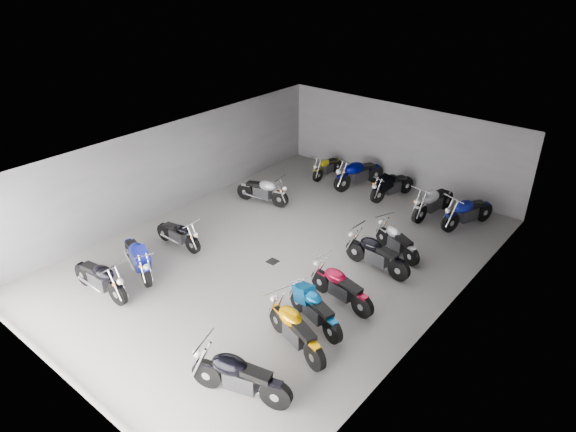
{
  "coord_description": "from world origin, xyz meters",
  "views": [
    {
      "loc": [
        8.68,
        -10.23,
        8.43
      ],
      "look_at": [
        -0.32,
        0.61,
        1.0
      ],
      "focal_mm": 32.0,
      "sensor_mm": 36.0,
      "label": 1
    }
  ],
  "objects_px": {
    "motorcycle_right_c": "(314,308)",
    "motorcycle_left_a": "(100,278)",
    "motorcycle_right_b": "(295,330)",
    "motorcycle_right_f": "(397,241)",
    "motorcycle_back_d": "(392,185)",
    "motorcycle_right_d": "(341,287)",
    "motorcycle_back_c": "(358,173)",
    "motorcycle_left_b": "(137,258)",
    "motorcycle_back_e": "(433,202)",
    "motorcycle_right_e": "(376,254)",
    "motorcycle_back_b": "(327,167)",
    "motorcycle_back_f": "(467,212)",
    "drain_grate": "(273,261)",
    "motorcycle_left_c": "(178,234)",
    "motorcycle_right_a": "(239,377)",
    "motorcycle_left_f": "(263,191)"
  },
  "relations": [
    {
      "from": "motorcycle_left_b",
      "to": "motorcycle_back_d",
      "type": "relative_size",
      "value": 1.02
    },
    {
      "from": "motorcycle_left_b",
      "to": "motorcycle_left_c",
      "type": "distance_m",
      "value": 1.74
    },
    {
      "from": "motorcycle_right_b",
      "to": "motorcycle_right_f",
      "type": "bearing_deg",
      "value": 20.04
    },
    {
      "from": "motorcycle_right_b",
      "to": "motorcycle_back_e",
      "type": "xyz_separation_m",
      "value": [
        -0.52,
        8.27,
        0.02
      ]
    },
    {
      "from": "motorcycle_left_c",
      "to": "motorcycle_back_f",
      "type": "height_order",
      "value": "motorcycle_back_f"
    },
    {
      "from": "motorcycle_left_b",
      "to": "motorcycle_right_c",
      "type": "height_order",
      "value": "motorcycle_left_b"
    },
    {
      "from": "motorcycle_right_c",
      "to": "motorcycle_right_b",
      "type": "bearing_deg",
      "value": -153.8
    },
    {
      "from": "motorcycle_left_a",
      "to": "motorcycle_right_c",
      "type": "bearing_deg",
      "value": 114.46
    },
    {
      "from": "drain_grate",
      "to": "motorcycle_right_e",
      "type": "distance_m",
      "value": 3.1
    },
    {
      "from": "drain_grate",
      "to": "motorcycle_back_e",
      "type": "bearing_deg",
      "value": 67.99
    },
    {
      "from": "motorcycle_back_d",
      "to": "motorcycle_back_f",
      "type": "xyz_separation_m",
      "value": [
        3.06,
        -0.34,
        0.03
      ]
    },
    {
      "from": "motorcycle_left_c",
      "to": "drain_grate",
      "type": "bearing_deg",
      "value": 110.47
    },
    {
      "from": "motorcycle_left_a",
      "to": "motorcycle_back_b",
      "type": "xyz_separation_m",
      "value": [
        -0.02,
        10.44,
        -0.08
      ]
    },
    {
      "from": "drain_grate",
      "to": "motorcycle_left_a",
      "type": "bearing_deg",
      "value": -120.82
    },
    {
      "from": "drain_grate",
      "to": "motorcycle_right_c",
      "type": "bearing_deg",
      "value": -29.26
    },
    {
      "from": "motorcycle_right_c",
      "to": "motorcycle_right_d",
      "type": "height_order",
      "value": "motorcycle_right_d"
    },
    {
      "from": "motorcycle_right_d",
      "to": "motorcycle_left_a",
      "type": "bearing_deg",
      "value": 134.39
    },
    {
      "from": "motorcycle_left_a",
      "to": "motorcycle_right_f",
      "type": "distance_m",
      "value": 8.63
    },
    {
      "from": "motorcycle_right_b",
      "to": "motorcycle_right_e",
      "type": "bearing_deg",
      "value": 21.2
    },
    {
      "from": "motorcycle_left_a",
      "to": "motorcycle_left_f",
      "type": "distance_m",
      "value": 6.98
    },
    {
      "from": "motorcycle_back_e",
      "to": "drain_grate",
      "type": "bearing_deg",
      "value": 76.69
    },
    {
      "from": "motorcycle_right_d",
      "to": "motorcycle_right_f",
      "type": "relative_size",
      "value": 1.15
    },
    {
      "from": "motorcycle_right_f",
      "to": "motorcycle_back_d",
      "type": "bearing_deg",
      "value": 53.08
    },
    {
      "from": "motorcycle_right_a",
      "to": "motorcycle_right_b",
      "type": "bearing_deg",
      "value": -17.01
    },
    {
      "from": "motorcycle_left_b",
      "to": "motorcycle_right_d",
      "type": "relative_size",
      "value": 1.01
    },
    {
      "from": "drain_grate",
      "to": "motorcycle_right_d",
      "type": "bearing_deg",
      "value": -7.63
    },
    {
      "from": "drain_grate",
      "to": "motorcycle_right_a",
      "type": "xyz_separation_m",
      "value": [
        2.91,
        -4.36,
        0.54
      ]
    },
    {
      "from": "motorcycle_right_f",
      "to": "motorcycle_back_b",
      "type": "xyz_separation_m",
      "value": [
        -5.15,
        3.5,
        -0.02
      ]
    },
    {
      "from": "motorcycle_left_b",
      "to": "motorcycle_back_d",
      "type": "height_order",
      "value": "motorcycle_left_b"
    },
    {
      "from": "motorcycle_right_c",
      "to": "motorcycle_left_a",
      "type": "bearing_deg",
      "value": 133.98
    },
    {
      "from": "motorcycle_left_b",
      "to": "motorcycle_back_e",
      "type": "relative_size",
      "value": 0.93
    },
    {
      "from": "motorcycle_right_a",
      "to": "motorcycle_back_b",
      "type": "height_order",
      "value": "motorcycle_right_a"
    },
    {
      "from": "motorcycle_back_f",
      "to": "motorcycle_right_e",
      "type": "bearing_deg",
      "value": 97.91
    },
    {
      "from": "motorcycle_back_f",
      "to": "drain_grate",
      "type": "bearing_deg",
      "value": 79.52
    },
    {
      "from": "motorcycle_right_a",
      "to": "motorcycle_right_c",
      "type": "distance_m",
      "value": 2.85
    },
    {
      "from": "motorcycle_left_b",
      "to": "motorcycle_right_a",
      "type": "height_order",
      "value": "motorcycle_right_a"
    },
    {
      "from": "motorcycle_right_d",
      "to": "motorcycle_back_c",
      "type": "bearing_deg",
      "value": 37.31
    },
    {
      "from": "motorcycle_right_e",
      "to": "motorcycle_back_b",
      "type": "distance_m",
      "value": 6.91
    },
    {
      "from": "motorcycle_right_d",
      "to": "motorcycle_right_e",
      "type": "bearing_deg",
      "value": 11.17
    },
    {
      "from": "motorcycle_right_e",
      "to": "motorcycle_right_d",
      "type": "bearing_deg",
      "value": -173.7
    },
    {
      "from": "motorcycle_right_e",
      "to": "motorcycle_back_e",
      "type": "height_order",
      "value": "motorcycle_back_e"
    },
    {
      "from": "motorcycle_left_a",
      "to": "motorcycle_back_b",
      "type": "height_order",
      "value": "motorcycle_left_a"
    },
    {
      "from": "motorcycle_left_b",
      "to": "motorcycle_back_b",
      "type": "relative_size",
      "value": 1.15
    },
    {
      "from": "motorcycle_right_d",
      "to": "motorcycle_back_f",
      "type": "height_order",
      "value": "motorcycle_back_f"
    },
    {
      "from": "motorcycle_back_e",
      "to": "motorcycle_back_f",
      "type": "bearing_deg",
      "value": -169.79
    },
    {
      "from": "motorcycle_right_c",
      "to": "motorcycle_back_e",
      "type": "relative_size",
      "value": 0.89
    },
    {
      "from": "motorcycle_left_a",
      "to": "motorcycle_back_d",
      "type": "xyz_separation_m",
      "value": [
        3.01,
        10.37,
        -0.01
      ]
    },
    {
      "from": "drain_grate",
      "to": "motorcycle_back_b",
      "type": "xyz_separation_m",
      "value": [
        -2.52,
        6.26,
        0.44
      ]
    },
    {
      "from": "drain_grate",
      "to": "motorcycle_left_c",
      "type": "distance_m",
      "value": 3.13
    },
    {
      "from": "motorcycle_left_f",
      "to": "motorcycle_right_c",
      "type": "relative_size",
      "value": 1.03
    }
  ]
}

